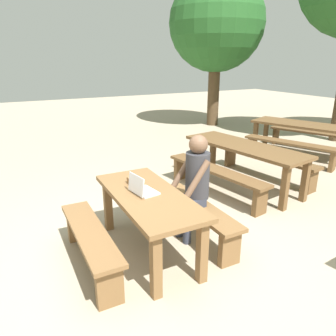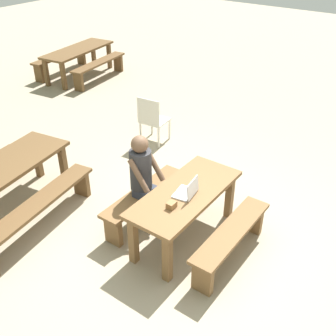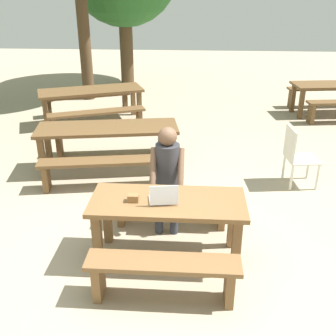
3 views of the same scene
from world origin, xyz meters
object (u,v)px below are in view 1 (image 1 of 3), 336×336
at_px(picnic_table_rear, 244,151).
at_px(tree_left, 217,24).
at_px(small_pouch, 132,181).
at_px(person_seated, 195,180).
at_px(laptop, 142,189).
at_px(picnic_table_front, 148,204).
at_px(picnic_table_distant, 303,128).

height_order(picnic_table_rear, tree_left, tree_left).
distance_m(small_pouch, tree_left, 7.66).
relative_size(person_seated, tree_left, 0.28).
bearing_deg(laptop, picnic_table_rear, -74.23).
distance_m(picnic_table_front, laptop, 0.19).
distance_m(picnic_table_rear, tree_left, 5.89).
bearing_deg(tree_left, small_pouch, -42.21).
relative_size(picnic_table_front, laptop, 5.01).
xyz_separation_m(small_pouch, picnic_table_rear, (-0.74, 2.29, -0.13)).
bearing_deg(picnic_table_distant, small_pouch, -93.12).
bearing_deg(small_pouch, tree_left, 137.79).
relative_size(person_seated, picnic_table_rear, 0.56).
xyz_separation_m(person_seated, tree_left, (-5.72, 4.25, 2.31)).
bearing_deg(picnic_table_front, person_seated, 94.27).
height_order(laptop, person_seated, person_seated).
bearing_deg(laptop, tree_left, -49.53).
bearing_deg(person_seated, tree_left, 143.38).
xyz_separation_m(person_seated, picnic_table_distant, (-1.88, 3.97, -0.12)).
distance_m(laptop, picnic_table_distant, 5.01).
bearing_deg(picnic_table_distant, tree_left, 153.95).
bearing_deg(person_seated, picnic_table_distant, 115.31).
distance_m(laptop, tree_left, 7.89).
distance_m(small_pouch, picnic_table_distant, 4.89).
bearing_deg(picnic_table_rear, picnic_table_front, -73.37).
bearing_deg(picnic_table_distant, picnic_table_rear, -92.34).
height_order(picnic_table_front, picnic_table_distant, picnic_table_distant).
bearing_deg(picnic_table_distant, person_seated, -86.57).
bearing_deg(laptop, small_pouch, -10.52).
bearing_deg(picnic_table_rear, picnic_table_distant, 100.18).
height_order(picnic_table_front, small_pouch, small_pouch).
height_order(person_seated, picnic_table_rear, person_seated).
height_order(picnic_table_distant, tree_left, tree_left).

